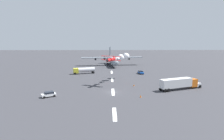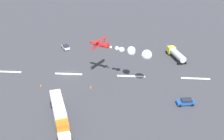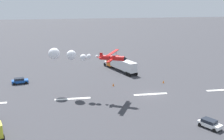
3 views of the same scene
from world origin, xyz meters
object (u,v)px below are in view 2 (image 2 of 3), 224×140
at_px(fuel_tanker_truck, 176,54).
at_px(followme_car_yellow, 186,102).
at_px(stunt_biplane_red, 130,51).
at_px(airport_staff_sedan, 66,47).
at_px(semi_truck_orange, 59,112).
at_px(traffic_cone_far, 91,87).
at_px(traffic_cone_near, 41,85).

bearing_deg(fuel_tanker_truck, followme_car_yellow, -91.94).
relative_size(stunt_biplane_red, airport_staff_sedan, 3.94).
relative_size(semi_truck_orange, followme_car_yellow, 3.43).
height_order(airport_staff_sedan, traffic_cone_far, airport_staff_sedan).
height_order(airport_staff_sedan, traffic_cone_near, airport_staff_sedan).
bearing_deg(airport_staff_sedan, traffic_cone_far, -64.28).
distance_m(fuel_tanker_truck, followme_car_yellow, 26.96).
relative_size(semi_truck_orange, airport_staff_sedan, 3.46).
bearing_deg(traffic_cone_far, stunt_biplane_red, 21.66).
distance_m(stunt_biplane_red, fuel_tanker_truck, 23.48).
distance_m(semi_truck_orange, traffic_cone_far, 15.24).
height_order(semi_truck_orange, traffic_cone_far, semi_truck_orange).
distance_m(airport_staff_sedan, traffic_cone_near, 26.31).
height_order(stunt_biplane_red, fuel_tanker_truck, stunt_biplane_red).
xyz_separation_m(stunt_biplane_red, semi_truck_orange, (-14.86, -18.35, -7.07)).
distance_m(semi_truck_orange, fuel_tanker_truck, 45.87).
height_order(fuel_tanker_truck, traffic_cone_near, fuel_tanker_truck).
height_order(stunt_biplane_red, airport_staff_sedan, stunt_biplane_red).
bearing_deg(airport_staff_sedan, traffic_cone_near, -91.98).
bearing_deg(fuel_tanker_truck, traffic_cone_near, -151.20).
xyz_separation_m(stunt_biplane_red, followme_car_yellow, (13.71, -10.14, -8.39)).
bearing_deg(stunt_biplane_red, traffic_cone_near, -169.90).
bearing_deg(stunt_biplane_red, airport_staff_sedan, 135.67).
relative_size(semi_truck_orange, traffic_cone_near, 20.24).
bearing_deg(followme_car_yellow, fuel_tanker_truck, 88.06).
xyz_separation_m(fuel_tanker_truck, traffic_cone_far, (-24.68, -20.78, -1.38)).
bearing_deg(followme_car_yellow, traffic_cone_near, 170.92).
relative_size(semi_truck_orange, fuel_tanker_truck, 1.47).
bearing_deg(traffic_cone_far, traffic_cone_near, -179.16).
bearing_deg(traffic_cone_near, stunt_biplane_red, 10.10).
height_order(stunt_biplane_red, traffic_cone_far, stunt_biplane_red).
distance_m(stunt_biplane_red, airport_staff_sedan, 32.72).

